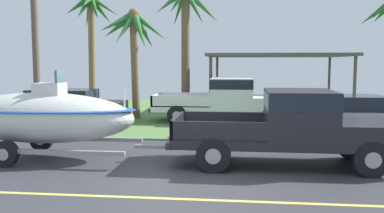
{
  "coord_description": "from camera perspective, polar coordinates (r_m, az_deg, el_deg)",
  "views": [
    {
      "loc": [
        0.94,
        -9.41,
        2.54
      ],
      "look_at": [
        -0.42,
        2.55,
        1.28
      ],
      "focal_mm": 39.81,
      "sensor_mm": 36.0,
      "label": 1
    }
  ],
  "objects": [
    {
      "name": "ground",
      "position": [
        18.0,
        3.45,
        -2.16
      ],
      "size": [
        36.0,
        22.0,
        0.11
      ],
      "color": "#38383D"
    },
    {
      "name": "pickup_truck_towing",
      "position": [
        10.71,
        13.93,
        -2.28
      ],
      "size": [
        5.56,
        2.08,
        1.85
      ],
      "color": "black",
      "rests_on": "ground"
    },
    {
      "name": "boat_on_trailer",
      "position": [
        11.81,
        -19.59,
        -1.35
      ],
      "size": [
        6.16,
        2.13,
        2.33
      ],
      "color": "gray",
      "rests_on": "ground"
    },
    {
      "name": "parked_pickup_background",
      "position": [
        17.76,
        5.23,
        1.14
      ],
      "size": [
        5.9,
        2.1,
        1.88
      ],
      "color": "silver",
      "rests_on": "ground"
    },
    {
      "name": "parked_sedan_near",
      "position": [
        18.83,
        -16.41,
        0.06
      ],
      "size": [
        4.73,
        1.89,
        1.38
      ],
      "color": "black",
      "rests_on": "ground"
    },
    {
      "name": "parked_sedan_far",
      "position": [
        15.79,
        20.3,
        -1.17
      ],
      "size": [
        4.77,
        1.86,
        1.38
      ],
      "color": "#99999E",
      "rests_on": "ground"
    },
    {
      "name": "carport_awning",
      "position": [
        21.76,
        11.29,
        6.59
      ],
      "size": [
        6.73,
        5.84,
        2.93
      ],
      "color": "#4C4238",
      "rests_on": "ground"
    },
    {
      "name": "palm_tree_near_left",
      "position": [
        24.15,
        -13.4,
        11.35
      ],
      "size": [
        2.99,
        2.71,
        6.32
      ],
      "color": "brown",
      "rests_on": "ground"
    },
    {
      "name": "palm_tree_near_right",
      "position": [
        18.78,
        -7.97,
        9.5
      ],
      "size": [
        3.27,
        2.96,
        4.84
      ],
      "color": "brown",
      "rests_on": "ground"
    },
    {
      "name": "palm_tree_far_right",
      "position": [
        20.07,
        -0.67,
        11.62
      ],
      "size": [
        3.16,
        2.9,
        6.17
      ],
      "color": "brown",
      "rests_on": "ground"
    },
    {
      "name": "utility_pole",
      "position": [
        16.08,
        -20.4,
        12.76
      ],
      "size": [
        0.24,
        1.8,
        8.76
      ],
      "color": "brown",
      "rests_on": "ground"
    }
  ]
}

